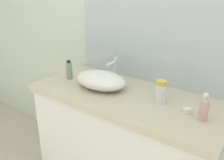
# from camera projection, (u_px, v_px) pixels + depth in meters

# --- Properties ---
(bathroom_wall_rear) EXTENTS (6.00, 0.06, 2.60)m
(bathroom_wall_rear) POSITION_uv_depth(u_px,v_px,m) (166.00, 21.00, 1.60)
(bathroom_wall_rear) COLOR silver
(bathroom_wall_rear) RESTS_ON ground
(vanity_counter) EXTENTS (1.30, 0.57, 0.86)m
(vanity_counter) POSITION_uv_depth(u_px,v_px,m) (125.00, 148.00, 1.73)
(vanity_counter) COLOR white
(vanity_counter) RESTS_ON ground
(sink_basin) EXTENTS (0.38, 0.26, 0.11)m
(sink_basin) POSITION_uv_depth(u_px,v_px,m) (101.00, 80.00, 1.65)
(sink_basin) COLOR white
(sink_basin) RESTS_ON vanity_counter
(faucet) EXTENTS (0.03, 0.12, 0.18)m
(faucet) POSITION_uv_depth(u_px,v_px,m) (114.00, 68.00, 1.75)
(faucet) COLOR silver
(faucet) RESTS_ON vanity_counter
(soap_dispenser) EXTENTS (0.05, 0.05, 0.16)m
(soap_dispenser) POSITION_uv_depth(u_px,v_px,m) (204.00, 109.00, 1.25)
(soap_dispenser) COLOR #D2A09E
(soap_dispenser) RESTS_ON vanity_counter
(lotion_bottle) EXTENTS (0.05, 0.05, 0.14)m
(lotion_bottle) POSITION_uv_depth(u_px,v_px,m) (69.00, 70.00, 1.81)
(lotion_bottle) COLOR gray
(lotion_bottle) RESTS_ON vanity_counter
(perfume_bottle) EXTENTS (0.07, 0.07, 0.14)m
(perfume_bottle) POSITION_uv_depth(u_px,v_px,m) (161.00, 92.00, 1.44)
(perfume_bottle) COLOR silver
(perfume_bottle) RESTS_ON vanity_counter
(candle_jar) EXTENTS (0.05, 0.05, 0.03)m
(candle_jar) POSITION_uv_depth(u_px,v_px,m) (187.00, 111.00, 1.33)
(candle_jar) COLOR silver
(candle_jar) RESTS_ON vanity_counter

